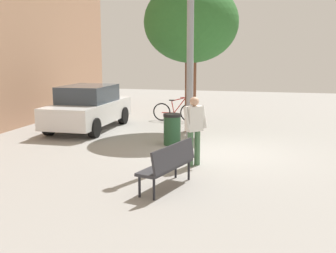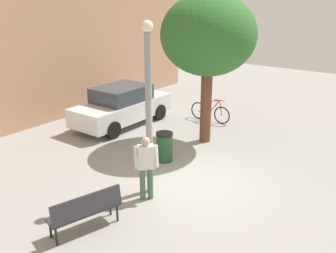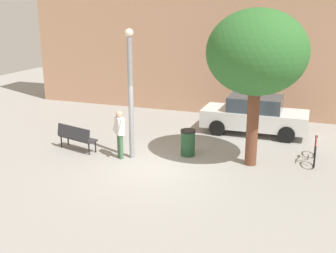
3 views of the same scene
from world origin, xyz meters
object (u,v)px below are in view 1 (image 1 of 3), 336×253
object	(u,v)px
plaza_tree	(191,23)
trash_bin	(172,129)
park_bench	(169,162)
bicycle_red	(176,112)
person_by_lamppost	(194,126)
lamppost	(190,65)
parked_car_white	(88,108)

from	to	relation	value
plaza_tree	trash_bin	bearing A→B (deg)	176.81
park_bench	bicycle_red	bearing A→B (deg)	11.91
person_by_lamppost	trash_bin	distance (m)	2.40
lamppost	trash_bin	world-z (taller)	lamppost
person_by_lamppost	bicycle_red	world-z (taller)	person_by_lamppost
park_bench	parked_car_white	xyz separation A→B (m)	(5.73, 4.32, 0.23)
park_bench	plaza_tree	size ratio (longest dim) A/B	0.33
plaza_tree	bicycle_red	world-z (taller)	plaza_tree
lamppost	park_bench	size ratio (longest dim) A/B	2.61
park_bench	trash_bin	size ratio (longest dim) A/B	1.80
park_bench	plaza_tree	world-z (taller)	plaza_tree
lamppost	plaza_tree	size ratio (longest dim) A/B	0.87
trash_bin	plaza_tree	bearing A→B (deg)	-3.19
bicycle_red	parked_car_white	size ratio (longest dim) A/B	0.43
plaza_tree	bicycle_red	size ratio (longest dim) A/B	2.76
bicycle_red	lamppost	bearing A→B (deg)	-164.01
lamppost	person_by_lamppost	world-z (taller)	lamppost
park_bench	bicycle_red	size ratio (longest dim) A/B	0.92
parked_car_white	trash_bin	xyz separation A→B (m)	(-1.78, -3.45, -0.31)
lamppost	person_by_lamppost	size ratio (longest dim) A/B	2.61
bicycle_red	plaza_tree	bearing A→B (deg)	-153.98
bicycle_red	trash_bin	distance (m)	4.27
trash_bin	bicycle_red	bearing A→B (deg)	11.44
plaza_tree	lamppost	bearing A→B (deg)	-169.51
person_by_lamppost	bicycle_red	xyz separation A→B (m)	(6.29, 1.88, -0.58)
lamppost	person_by_lamppost	bearing A→B (deg)	-153.19
lamppost	plaza_tree	bearing A→B (deg)	10.49
lamppost	trash_bin	bearing A→B (deg)	26.03
person_by_lamppost	bicycle_red	bearing A→B (deg)	16.65
bicycle_red	parked_car_white	bearing A→B (deg)	132.78
lamppost	park_bench	bearing A→B (deg)	-179.57
person_by_lamppost	plaza_tree	bearing A→B (deg)	11.96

